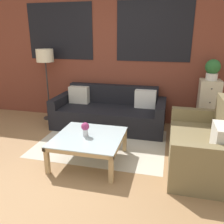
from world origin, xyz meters
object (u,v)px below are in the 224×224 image
couch_dark (109,113)px  drawer_cabinet (208,106)px  coffee_table (89,140)px  potted_plant (213,69)px  flower_vase (85,128)px  floor_lamp (45,60)px  settee_vintage (204,146)px

couch_dark → drawer_cabinet: bearing=7.0°
coffee_table → potted_plant: (1.75, 1.61, 0.83)m
flower_vase → drawer_cabinet: bearing=41.9°
floor_lamp → flower_vase: bearing=-47.9°
coffee_table → drawer_cabinet: size_ratio=0.96×
couch_dark → coffee_table: 1.39m
coffee_table → drawer_cabinet: 2.38m
settee_vintage → flower_vase: (-1.61, -0.25, 0.20)m
settee_vintage → potted_plant: size_ratio=4.10×
floor_lamp → drawer_cabinet: bearing=1.1°
floor_lamp → drawer_cabinet: size_ratio=1.50×
floor_lamp → potted_plant: 3.21m
couch_dark → floor_lamp: bearing=173.4°
flower_vase → settee_vintage: bearing=9.0°
couch_dark → floor_lamp: 1.70m
drawer_cabinet → flower_vase: (-1.80, -1.61, 0.02)m
coffee_table → flower_vase: bearing=-171.3°
settee_vintage → coffee_table: settee_vintage is taller
settee_vintage → flower_vase: settee_vintage is taller
settee_vintage → potted_plant: potted_plant is taller
potted_plant → drawer_cabinet: bearing=-90.0°
coffee_table → potted_plant: size_ratio=2.59×
couch_dark → floor_lamp: (-1.38, 0.16, 0.98)m
floor_lamp → couch_dark: bearing=-6.6°
potted_plant → couch_dark: bearing=-173.0°
floor_lamp → flower_vase: (1.40, -1.55, -0.75)m
coffee_table → flower_vase: 0.18m
couch_dark → coffee_table: (0.07, -1.38, 0.06)m
potted_plant → coffee_table: bearing=-137.5°
drawer_cabinet → potted_plant: size_ratio=2.70×
drawer_cabinet → flower_vase: drawer_cabinet is taller
couch_dark → flower_vase: couch_dark is taller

